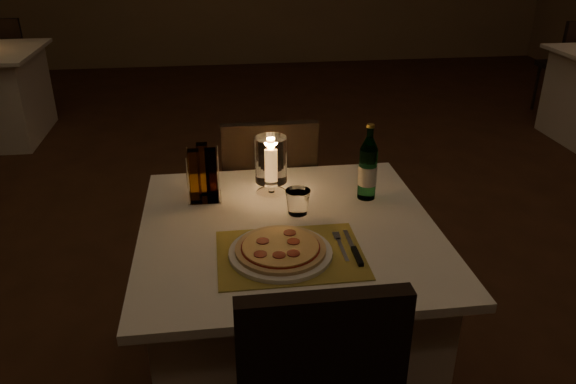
{
  "coord_description": "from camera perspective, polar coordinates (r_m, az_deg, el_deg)",
  "views": [
    {
      "loc": [
        -0.36,
        -2.36,
        1.67
      ],
      "look_at": [
        -0.13,
        -0.7,
        0.86
      ],
      "focal_mm": 35.0,
      "sensor_mm": 36.0,
      "label": 1
    }
  ],
  "objects": [
    {
      "name": "water_bottle",
      "position": [
        2.07,
        8.11,
        2.33
      ],
      "size": [
        0.07,
        0.07,
        0.29
      ],
      "color": "#61B47A",
      "rests_on": "main_table"
    },
    {
      "name": "knife",
      "position": [
        1.75,
        6.87,
        -6.13
      ],
      "size": [
        0.02,
        0.22,
        0.01
      ],
      "color": "black",
      "rests_on": "placemat"
    },
    {
      "name": "tumbler",
      "position": [
        1.97,
        1.01,
        -1.01
      ],
      "size": [
        0.09,
        0.09,
        0.09
      ],
      "primitive_type": null,
      "color": "white",
      "rests_on": "main_table"
    },
    {
      "name": "plate",
      "position": [
        1.74,
        -0.76,
        -6.18
      ],
      "size": [
        0.32,
        0.32,
        0.01
      ],
      "primitive_type": "cylinder",
      "color": "white",
      "rests_on": "placemat"
    },
    {
      "name": "pizza",
      "position": [
        1.73,
        -0.77,
        -5.73
      ],
      "size": [
        0.28,
        0.28,
        0.02
      ],
      "color": "#D8B77F",
      "rests_on": "plate"
    },
    {
      "name": "main_table",
      "position": [
        2.1,
        0.07,
        -12.25
      ],
      "size": [
        1.0,
        1.0,
        0.74
      ],
      "color": "white",
      "rests_on": "ground"
    },
    {
      "name": "fork",
      "position": [
        1.8,
        5.32,
        -5.29
      ],
      "size": [
        0.02,
        0.18,
        0.0
      ],
      "color": "silver",
      "rests_on": "placemat"
    },
    {
      "name": "neighbor_chair_rb",
      "position": [
        5.88,
        27.13,
        11.95
      ],
      "size": [
        0.42,
        0.42,
        0.9
      ],
      "color": "black",
      "rests_on": "ground"
    },
    {
      "name": "cruet_caddy",
      "position": [
        2.06,
        -8.6,
        1.65
      ],
      "size": [
        0.12,
        0.12,
        0.21
      ],
      "color": "white",
      "rests_on": "main_table"
    },
    {
      "name": "placemat",
      "position": [
        1.74,
        0.22,
        -6.36
      ],
      "size": [
        0.45,
        0.34,
        0.0
      ],
      "primitive_type": "cube",
      "color": "#A28F38",
      "rests_on": "main_table"
    },
    {
      "name": "hurricane_candle",
      "position": [
        2.07,
        -1.74,
        3.09
      ],
      "size": [
        0.12,
        0.12,
        0.23
      ],
      "color": "white",
      "rests_on": "main_table"
    },
    {
      "name": "floor",
      "position": [
        2.92,
        0.81,
        -9.41
      ],
      "size": [
        8.0,
        10.0,
        0.02
      ],
      "primitive_type": "cube",
      "color": "#422515",
      "rests_on": "ground"
    },
    {
      "name": "neighbor_chair_lb",
      "position": [
        5.99,
        -26.77,
        12.24
      ],
      "size": [
        0.42,
        0.42,
        0.9
      ],
      "color": "black",
      "rests_on": "ground"
    },
    {
      "name": "chair_far",
      "position": [
        2.62,
        -2.02,
        0.39
      ],
      "size": [
        0.42,
        0.42,
        0.9
      ],
      "color": "black",
      "rests_on": "ground"
    }
  ]
}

